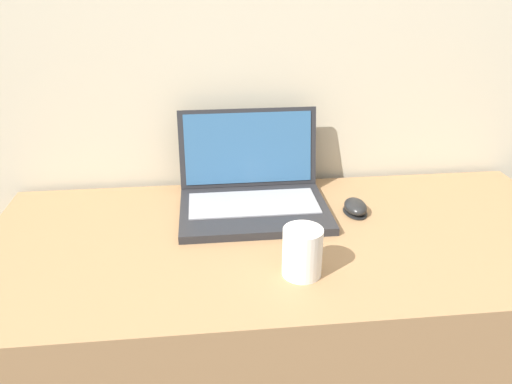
# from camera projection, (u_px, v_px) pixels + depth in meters

# --- Properties ---
(desk) EXTENTS (1.43, 0.64, 0.70)m
(desk) POSITION_uv_depth(u_px,v_px,m) (285.00, 350.00, 1.33)
(desk) COLOR #936D47
(desk) RESTS_ON ground_plane
(laptop) EXTENTS (0.38, 0.31, 0.23)m
(laptop) POSITION_uv_depth(u_px,v_px,m) (252.00, 189.00, 1.30)
(laptop) COLOR #232326
(laptop) RESTS_ON desk
(drink_cup) EXTENTS (0.08, 0.08, 0.10)m
(drink_cup) POSITION_uv_depth(u_px,v_px,m) (302.00, 251.00, 1.01)
(drink_cup) COLOR silver
(drink_cup) RESTS_ON desk
(computer_mouse) EXTENTS (0.06, 0.09, 0.04)m
(computer_mouse) POSITION_uv_depth(u_px,v_px,m) (355.00, 207.00, 1.28)
(computer_mouse) COLOR black
(computer_mouse) RESTS_ON desk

